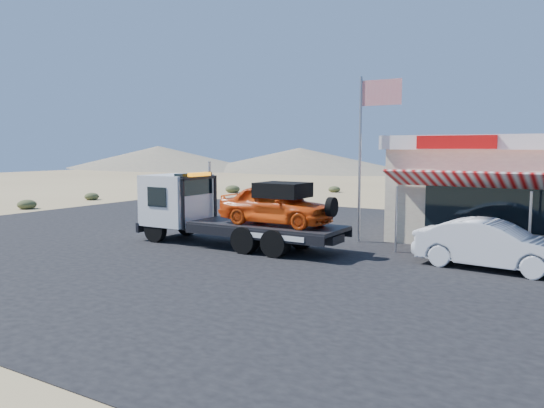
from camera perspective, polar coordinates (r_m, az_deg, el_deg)
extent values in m
plane|color=#8D7150|center=(18.54, -9.82, -4.84)|extent=(120.00, 120.00, 0.00)
cube|color=black|center=(19.77, 0.34, -4.05)|extent=(32.00, 24.00, 0.02)
cylinder|color=black|center=(19.99, -12.43, -2.75)|extent=(0.89, 0.27, 0.89)
cylinder|color=black|center=(21.30, -9.12, -2.15)|extent=(0.89, 0.27, 0.89)
cylinder|color=black|center=(17.49, -2.86, -3.87)|extent=(0.89, 0.49, 0.89)
cylinder|color=black|center=(18.97, 0.17, -3.08)|extent=(0.89, 0.49, 0.89)
cylinder|color=black|center=(16.87, 0.41, -4.22)|extent=(0.89, 0.49, 0.89)
cylinder|color=black|center=(18.40, 3.27, -3.37)|extent=(0.89, 0.49, 0.89)
cube|color=black|center=(18.59, -3.14, -2.86)|extent=(7.31, 0.89, 0.27)
cube|color=white|center=(20.33, -10.22, 0.48)|extent=(1.96, 2.10, 1.87)
cube|color=black|center=(19.73, -8.41, 2.16)|extent=(0.31, 1.78, 0.80)
cube|color=black|center=(19.61, -7.78, 0.19)|extent=(0.09, 1.96, 1.78)
cube|color=orange|center=(19.54, -7.82, 3.18)|extent=(0.22, 1.07, 0.13)
cube|color=black|center=(18.02, -0.57, -2.34)|extent=(5.35, 2.05, 0.13)
imported|color=#E3480F|center=(17.74, 0.41, -0.08)|extent=(3.92, 1.58, 1.34)
cube|color=black|center=(17.56, 1.16, 1.52)|extent=(1.60, 1.34, 0.49)
imported|color=silver|center=(16.44, 22.60, -4.06)|extent=(4.38, 1.90, 1.40)
cube|color=red|center=(18.86, 19.14, 6.31)|extent=(2.60, 0.12, 0.45)
cube|color=black|center=(18.83, 26.52, -0.55)|extent=(7.00, 0.06, 1.60)
cube|color=red|center=(17.88, 26.42, 2.20)|extent=(9.00, 1.73, 0.61)
cylinder|color=#99999E|center=(18.02, 13.22, -1.62)|extent=(0.08, 0.08, 2.20)
cylinder|color=#99999E|center=(17.22, 25.98, -2.42)|extent=(0.08, 0.08, 2.20)
cylinder|color=#99999E|center=(19.61, 9.43, 4.64)|extent=(0.10, 0.10, 6.00)
cube|color=#B20C14|center=(19.44, 11.65, 11.67)|extent=(1.50, 0.02, 0.90)
ellipsoid|color=#363B20|center=(33.43, -24.87, 0.01)|extent=(1.06, 1.06, 0.57)
ellipsoid|color=#363B20|center=(37.64, -18.83, 0.82)|extent=(0.95, 0.95, 0.51)
ellipsoid|color=#363B20|center=(41.62, -4.26, 1.66)|extent=(1.14, 1.14, 0.62)
ellipsoid|color=#363B20|center=(42.11, 6.72, 1.62)|extent=(0.96, 0.96, 0.51)
ellipsoid|color=#363B20|center=(39.61, 15.42, 1.16)|extent=(0.92, 0.92, 0.50)
cone|color=#726B59|center=(78.05, 2.98, 4.77)|extent=(36.00, 36.00, 3.50)
cone|color=#726B59|center=(90.35, -12.11, 4.91)|extent=(40.00, 40.00, 3.80)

